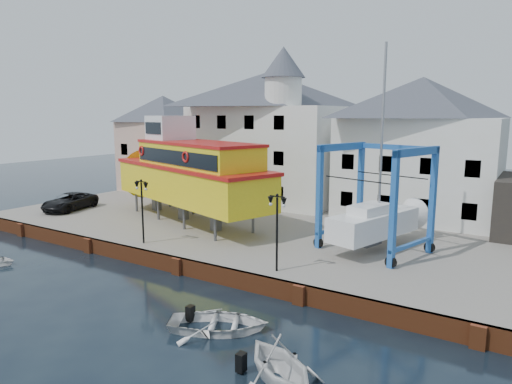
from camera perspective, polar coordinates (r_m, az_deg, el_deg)
The scene contains 12 objects.
ground at distance 27.60m, azimuth -9.75°, elevation -10.11°, with size 140.00×140.00×0.00m, color black.
hardstanding at distance 35.98m, azimuth 2.08°, elevation -4.46°, with size 44.00×22.00×1.00m, color slate.
quay_wall at distance 27.51m, azimuth -9.63°, elevation -9.07°, with size 44.00×0.47×1.00m.
building_pink at distance 51.54m, azimuth -11.40°, elevation 5.99°, with size 8.00×7.00×10.30m.
building_white_main at distance 43.78m, azimuth 1.53°, elevation 7.13°, with size 14.00×8.30×14.00m.
building_white_right at distance 39.17m, azimuth 19.76°, elevation 5.18°, with size 12.00×8.00×11.20m.
lamp_post_left at distance 30.10m, azimuth -14.10°, elevation -0.38°, with size 1.12×0.32×4.20m.
lamp_post_right at distance 23.95m, azimuth 2.65°, elevation -2.63°, with size 1.12×0.32×4.20m.
tour_boat at distance 36.34m, azimuth -9.17°, elevation 2.56°, with size 19.23×10.15×8.18m.
travel_lift at distance 29.42m, azimuth 15.36°, elevation -2.83°, with size 6.81×8.49×12.43m.
van at distance 43.23m, azimuth -22.26°, elevation -1.11°, with size 2.44×5.30×1.47m, color black.
motorboat_b at distance 20.77m, azimuth -4.68°, elevation -16.86°, with size 3.09×4.33×0.90m, color white.
Camera 1 is at (17.61, -19.13, 9.26)m, focal length 32.00 mm.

